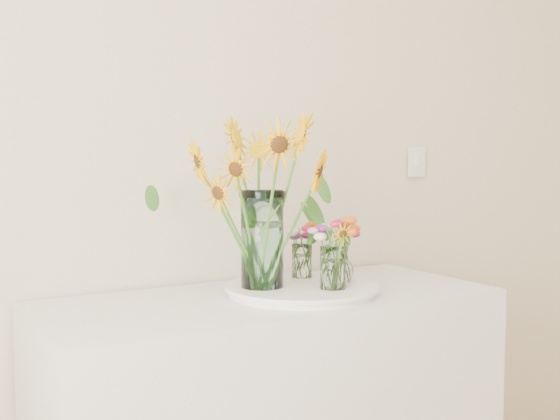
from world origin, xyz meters
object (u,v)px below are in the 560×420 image
object	(u,v)px
tray	(302,290)
mason_jar	(262,239)
small_vase_c	(302,261)
small_vase_a	(333,268)
small_vase_b	(340,263)

from	to	relation	value
tray	mason_jar	world-z (taller)	mason_jar
mason_jar	small_vase_c	xyz separation A→B (m)	(0.19, 0.08, -0.09)
small_vase_a	small_vase_b	distance (m)	0.13
mason_jar	small_vase_b	bearing A→B (deg)	-8.58
tray	small_vase_a	size ratio (longest dim) A/B	3.39
mason_jar	small_vase_b	xyz separation A→B (m)	(0.26, -0.04, -0.09)
tray	small_vase_a	world-z (taller)	small_vase_a
small_vase_b	small_vase_c	xyz separation A→B (m)	(-0.07, 0.12, -0.01)
small_vase_a	tray	bearing A→B (deg)	115.24
tray	small_vase_b	xyz separation A→B (m)	(0.14, -0.01, 0.08)
tray	small_vase_c	size ratio (longest dim) A/B	3.91
tray	small_vase_c	world-z (taller)	small_vase_c
small_vase_b	small_vase_a	bearing A→B (deg)	-135.07
mason_jar	small_vase_a	size ratio (longest dim) A/B	2.26
small_vase_c	mason_jar	bearing A→B (deg)	-157.57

